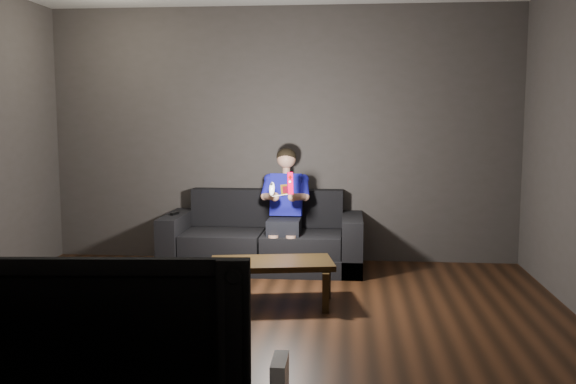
# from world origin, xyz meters

# --- Properties ---
(floor) EXTENTS (5.00, 5.00, 0.00)m
(floor) POSITION_xyz_m (0.00, 0.00, 0.00)
(floor) COLOR black
(floor) RESTS_ON ground
(back_wall) EXTENTS (5.00, 0.04, 2.70)m
(back_wall) POSITION_xyz_m (0.00, 2.50, 1.35)
(back_wall) COLOR #3C3834
(back_wall) RESTS_ON ground
(front_wall) EXTENTS (5.00, 0.04, 2.70)m
(front_wall) POSITION_xyz_m (0.00, -2.50, 1.35)
(front_wall) COLOR #3C3834
(front_wall) RESTS_ON ground
(sofa) EXTENTS (2.01, 0.87, 0.78)m
(sofa) POSITION_xyz_m (-0.15, 2.08, 0.25)
(sofa) COLOR black
(sofa) RESTS_ON floor
(child) EXTENTS (0.48, 0.59, 1.19)m
(child) POSITION_xyz_m (0.08, 2.04, 0.70)
(child) COLOR black
(child) RESTS_ON sofa
(wii_remote_red) EXTENTS (0.07, 0.09, 0.21)m
(wii_remote_red) POSITION_xyz_m (0.17, 1.58, 0.93)
(wii_remote_red) COLOR #C30028
(wii_remote_red) RESTS_ON child
(nunchuk_white) EXTENTS (0.07, 0.09, 0.14)m
(nunchuk_white) POSITION_xyz_m (-0.00, 1.58, 0.87)
(nunchuk_white) COLOR white
(nunchuk_white) RESTS_ON child
(wii_remote_black) EXTENTS (0.06, 0.14, 0.03)m
(wii_remote_black) POSITION_xyz_m (-1.06, 2.01, 0.56)
(wii_remote_black) COLOR black
(wii_remote_black) RESTS_ON sofa
(coffee_table) EXTENTS (1.07, 0.67, 0.36)m
(coffee_table) POSITION_xyz_m (0.08, 0.82, 0.32)
(coffee_table) COLOR black
(coffee_table) RESTS_ON floor
(tv) EXTENTS (0.99, 0.21, 0.56)m
(tv) POSITION_xyz_m (-0.10, -2.27, 0.81)
(tv) COLOR black
(tv) RESTS_ON media_console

